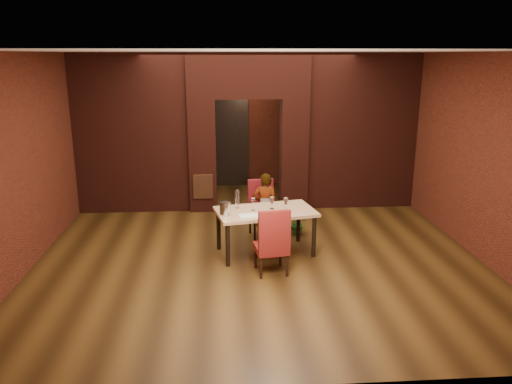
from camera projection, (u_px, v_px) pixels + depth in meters
floor at (255, 241)px, 8.75m from camera, size 8.00×8.00×0.00m
ceiling at (255, 52)px, 7.90m from camera, size 7.00×8.00×0.04m
wall_back at (244, 120)px, 12.17m from camera, size 7.00×0.04×3.20m
wall_front at (286, 234)px, 4.48m from camera, size 7.00×0.04×3.20m
wall_left at (40, 154)px, 8.08m from camera, size 0.04×8.00×3.20m
wall_right at (458, 148)px, 8.57m from camera, size 0.04×8.00×3.20m
pillar_left at (203, 155)px, 10.30m from camera, size 0.55×0.55×2.30m
pillar_right at (294, 154)px, 10.43m from camera, size 0.55×0.55×2.30m
lintel at (248, 76)px, 9.94m from camera, size 2.45×0.55×0.90m
wing_wall_left at (132, 134)px, 10.08m from camera, size 2.28×0.35×3.20m
wing_wall_right at (361, 132)px, 10.41m from camera, size 2.28×0.35×3.20m
vent_panel at (203, 187)px, 10.18m from camera, size 0.40×0.03×0.50m
rear_door at (228, 143)px, 12.23m from camera, size 0.90×0.08×2.10m
rear_door_frame at (228, 144)px, 12.19m from camera, size 1.02×0.04×2.22m
dining_table at (265, 232)px, 8.13m from camera, size 1.71×1.17×0.73m
chair_far at (263, 209)px, 8.85m from camera, size 0.52×0.52×1.01m
chair_near at (271, 240)px, 7.36m from camera, size 0.53×0.53×1.02m
person_seated at (265, 206)px, 8.76m from camera, size 0.45×0.32×1.18m
wine_glass_a at (253, 204)px, 8.00m from camera, size 0.08×0.08×0.20m
wine_glass_b at (272, 203)px, 8.07m from camera, size 0.08×0.08×0.20m
wine_glass_c at (286, 204)px, 8.01m from camera, size 0.08×0.08×0.20m
tasting_sheet at (249, 216)px, 7.75m from camera, size 0.35×0.28×0.00m
wine_bucket at (225, 208)px, 7.78m from camera, size 0.17×0.17×0.21m
water_bottle at (237, 199)px, 8.11m from camera, size 0.07×0.07×0.31m
potted_plant at (297, 223)px, 9.04m from camera, size 0.46×0.43×0.40m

